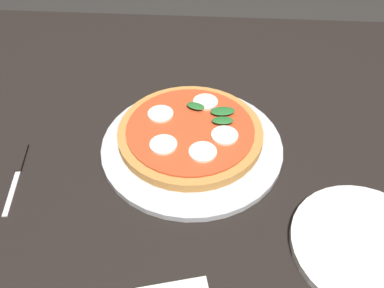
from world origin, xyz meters
TOP-DOWN VIEW (x-y plane):
  - dining_table at (0.00, 0.00)m, footprint 1.44×0.98m
  - serving_tray at (0.10, -0.04)m, footprint 0.34×0.34m
  - pizza at (0.09, -0.02)m, footprint 0.27×0.27m
  - plate_white at (0.37, -0.24)m, footprint 0.23×0.23m
  - knife at (-0.21, -0.12)m, footprint 0.03×0.16m

SIDE VIEW (x-z plane):
  - dining_table at x=0.00m, z-range 0.27..0.97m
  - knife at x=-0.21m, z-range 0.71..0.71m
  - serving_tray at x=0.10m, z-range 0.71..0.72m
  - plate_white at x=0.37m, z-range 0.71..0.72m
  - pizza at x=0.09m, z-range 0.71..0.74m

